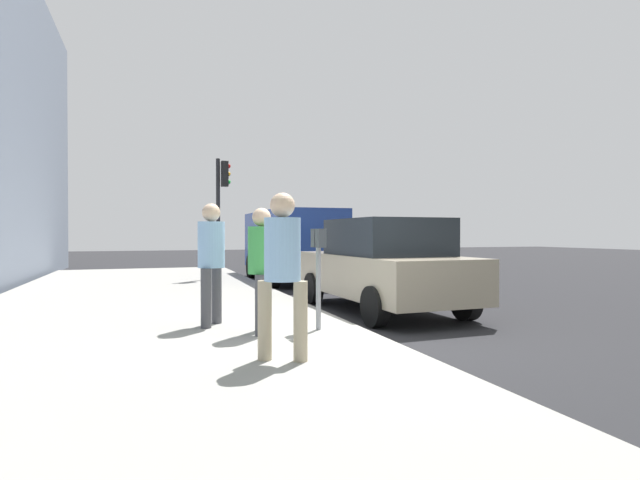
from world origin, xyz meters
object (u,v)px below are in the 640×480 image
object	(u,v)px
parking_meter	(318,257)
pedestrian_bystander	(282,262)
parked_sedan_near	(383,265)
parking_officer	(211,253)
traffic_signal	(221,198)
parked_van_far	(291,241)
pedestrian_at_meter	(262,260)

from	to	relation	value
parking_meter	pedestrian_bystander	world-z (taller)	pedestrian_bystander
pedestrian_bystander	parked_sedan_near	size ratio (longest dim) A/B	0.40
parking_officer	parked_sedan_near	size ratio (longest dim) A/B	0.40
traffic_signal	pedestrian_bystander	bearing A→B (deg)	175.61
parked_sedan_near	traffic_signal	distance (m)	7.14
parked_sedan_near	parked_van_far	distance (m)	6.43
parked_van_far	traffic_signal	world-z (taller)	traffic_signal
pedestrian_bystander	parked_van_far	world-z (taller)	parked_van_far
parking_meter	parking_officer	xyz separation A→B (m)	(0.80, 1.38, 0.04)
pedestrian_at_meter	parked_van_far	world-z (taller)	parked_van_far
parking_officer	parked_van_far	world-z (taller)	parked_van_far
parking_meter	traffic_signal	size ratio (longest dim) A/B	0.39
parking_officer	traffic_signal	distance (m)	8.04
pedestrian_bystander	parking_meter	bearing A→B (deg)	-4.26
pedestrian_bystander	parked_sedan_near	world-z (taller)	pedestrian_bystander
parked_sedan_near	traffic_signal	bearing A→B (deg)	17.93
pedestrian_at_meter	traffic_signal	distance (m)	8.74
pedestrian_at_meter	traffic_signal	xyz separation A→B (m)	(8.59, -0.67, 1.44)
pedestrian_at_meter	pedestrian_bystander	size ratio (longest dim) A/B	0.95
parking_officer	parked_van_far	bearing A→B (deg)	95.98
traffic_signal	pedestrian_at_meter	bearing A→B (deg)	175.57
pedestrian_bystander	parking_officer	xyz separation A→B (m)	(2.28, 0.47, 0.01)
parking_officer	parked_van_far	size ratio (longest dim) A/B	0.34
pedestrian_at_meter	traffic_signal	world-z (taller)	traffic_signal
pedestrian_at_meter	parked_sedan_near	xyz separation A→B (m)	(1.99, -2.80, -0.24)
pedestrian_bystander	parked_van_far	xyz separation A→B (m)	(9.93, -2.91, 0.06)
pedestrian_at_meter	parked_sedan_near	world-z (taller)	pedestrian_at_meter
parking_meter	parking_officer	distance (m)	1.59
pedestrian_at_meter	parked_sedan_near	size ratio (longest dim) A/B	0.38
pedestrian_bystander	parked_sedan_near	distance (m)	4.57
parked_sedan_near	parked_van_far	world-z (taller)	parked_van_far
parked_van_far	pedestrian_at_meter	bearing A→B (deg)	161.60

